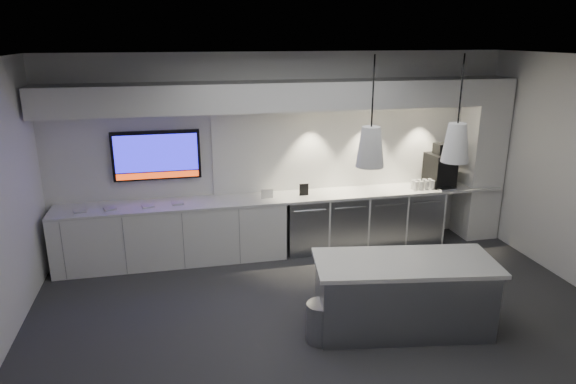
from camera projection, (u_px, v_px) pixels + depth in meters
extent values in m
plane|color=#313134|center=(329.00, 324.00, 5.98)|extent=(7.00, 7.00, 0.00)
plane|color=black|center=(336.00, 59.00, 5.10)|extent=(7.00, 7.00, 0.00)
plane|color=white|center=(284.00, 152.00, 7.87)|extent=(7.00, 0.00, 7.00)
plane|color=white|center=(451.00, 325.00, 3.21)|extent=(7.00, 0.00, 7.00)
cube|color=silver|center=(289.00, 197.00, 7.75)|extent=(6.80, 0.65, 0.04)
cube|color=white|center=(172.00, 234.00, 7.52)|extent=(3.30, 0.63, 0.86)
cube|color=gray|center=(304.00, 224.00, 7.94)|extent=(0.60, 0.61, 0.85)
cube|color=gray|center=(343.00, 221.00, 8.07)|extent=(0.60, 0.61, 0.85)
cube|color=gray|center=(381.00, 218.00, 8.20)|extent=(0.60, 0.61, 0.85)
cube|color=gray|center=(417.00, 215.00, 8.32)|extent=(0.60, 0.61, 0.85)
cube|color=white|center=(359.00, 146.00, 8.08)|extent=(4.60, 0.03, 1.30)
cube|color=white|center=(288.00, 95.00, 7.33)|extent=(6.90, 0.60, 0.40)
cube|color=white|center=(481.00, 159.00, 8.31)|extent=(0.55, 0.55, 2.60)
cube|color=black|center=(157.00, 155.00, 7.42)|extent=(1.25, 0.06, 0.72)
cube|color=#1A14C4|center=(156.00, 153.00, 7.37)|extent=(1.17, 0.00, 0.54)
cube|color=red|center=(158.00, 175.00, 7.47)|extent=(1.17, 0.00, 0.09)
cube|color=gray|center=(403.00, 297.00, 5.79)|extent=(2.00, 1.04, 0.80)
cube|color=silver|center=(405.00, 263.00, 5.66)|extent=(2.11, 1.15, 0.05)
cylinder|color=gray|center=(321.00, 322.00, 5.61)|extent=(0.42, 0.42, 0.45)
cube|color=black|center=(440.00, 170.00, 8.21)|extent=(0.42, 0.46, 0.52)
cube|color=black|center=(442.00, 149.00, 8.11)|extent=(0.23, 0.23, 0.17)
cube|color=gray|center=(446.00, 188.00, 8.06)|extent=(0.30, 0.23, 0.03)
cube|color=black|center=(304.00, 190.00, 7.75)|extent=(0.14, 0.02, 0.18)
cube|color=silver|center=(267.00, 194.00, 7.61)|extent=(0.18, 0.03, 0.14)
cube|color=#B2B2B2|center=(80.00, 211.00, 7.04)|extent=(0.20, 0.20, 0.02)
cube|color=#B2B2B2|center=(110.00, 209.00, 7.14)|extent=(0.20, 0.20, 0.02)
cube|color=#B2B2B2|center=(148.00, 206.00, 7.25)|extent=(0.19, 0.19, 0.02)
cube|color=#B2B2B2|center=(178.00, 203.00, 7.38)|extent=(0.17, 0.17, 0.02)
cone|color=white|center=(370.00, 147.00, 5.17)|extent=(0.29, 0.29, 0.41)
cylinder|color=black|center=(373.00, 91.00, 5.01)|extent=(0.02, 0.02, 0.70)
cone|color=white|center=(456.00, 143.00, 5.37)|extent=(0.29, 0.29, 0.41)
cylinder|color=black|center=(461.00, 89.00, 5.20)|extent=(0.02, 0.02, 0.70)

